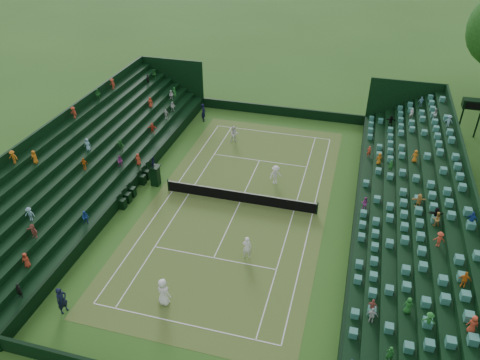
# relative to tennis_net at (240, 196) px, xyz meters

# --- Properties ---
(ground) EXTENTS (160.00, 160.00, 0.00)m
(ground) POSITION_rel_tennis_net_xyz_m (0.00, 0.00, -0.53)
(ground) COLOR #2E581B
(ground) RESTS_ON ground
(court_surface) EXTENTS (12.97, 26.77, 0.01)m
(court_surface) POSITION_rel_tennis_net_xyz_m (0.00, 0.00, -0.52)
(court_surface) COLOR #397226
(court_surface) RESTS_ON ground
(perimeter_wall_north) EXTENTS (17.17, 0.20, 1.00)m
(perimeter_wall_north) POSITION_rel_tennis_net_xyz_m (0.00, 15.88, -0.03)
(perimeter_wall_north) COLOR black
(perimeter_wall_north) RESTS_ON ground
(perimeter_wall_east) EXTENTS (0.20, 31.77, 1.00)m
(perimeter_wall_east) POSITION_rel_tennis_net_xyz_m (8.48, 0.00, -0.03)
(perimeter_wall_east) COLOR black
(perimeter_wall_east) RESTS_ON ground
(perimeter_wall_west) EXTENTS (0.20, 31.77, 1.00)m
(perimeter_wall_west) POSITION_rel_tennis_net_xyz_m (-8.48, 0.00, -0.03)
(perimeter_wall_west) COLOR black
(perimeter_wall_west) RESTS_ON ground
(north_grandstand) EXTENTS (6.60, 32.00, 4.90)m
(north_grandstand) POSITION_rel_tennis_net_xyz_m (12.66, 0.00, 1.02)
(north_grandstand) COLOR black
(north_grandstand) RESTS_ON ground
(south_grandstand) EXTENTS (6.60, 32.00, 4.90)m
(south_grandstand) POSITION_rel_tennis_net_xyz_m (-12.66, 0.00, 1.02)
(south_grandstand) COLOR black
(south_grandstand) RESTS_ON ground
(tennis_net) EXTENTS (11.67, 0.10, 1.06)m
(tennis_net) POSITION_rel_tennis_net_xyz_m (0.00, 0.00, 0.00)
(tennis_net) COLOR black
(tennis_net) RESTS_ON ground
(scoreboard_tower) EXTENTS (2.00, 1.00, 3.70)m
(scoreboard_tower) POSITION_rel_tennis_net_xyz_m (17.75, 16.00, 2.62)
(scoreboard_tower) COLOR black
(scoreboard_tower) RESTS_ON ground
(umpire_chair) EXTENTS (0.81, 0.81, 2.53)m
(umpire_chair) POSITION_rel_tennis_net_xyz_m (-7.11, 0.56, 0.56)
(umpire_chair) COLOR black
(umpire_chair) RESTS_ON ground
(courtside_chairs) EXTENTS (0.52, 5.49, 1.12)m
(courtside_chairs) POSITION_rel_tennis_net_xyz_m (-8.19, -0.50, -0.10)
(courtside_chairs) COLOR black
(courtside_chairs) RESTS_ON ground
(player_near_west) EXTENTS (1.02, 0.82, 1.82)m
(player_near_west) POSITION_rel_tennis_net_xyz_m (-1.55, -10.77, 0.39)
(player_near_west) COLOR white
(player_near_west) RESTS_ON ground
(player_near_east) EXTENTS (0.65, 0.46, 1.69)m
(player_near_east) POSITION_rel_tennis_net_xyz_m (2.04, -5.78, 0.32)
(player_near_east) COLOR white
(player_near_east) RESTS_ON ground
(player_far_west) EXTENTS (0.95, 0.86, 1.61)m
(player_far_west) POSITION_rel_tennis_net_xyz_m (-3.03, 9.10, 0.28)
(player_far_west) COLOR white
(player_far_west) RESTS_ON ground
(player_far_east) EXTENTS (1.20, 1.16, 1.64)m
(player_far_east) POSITION_rel_tennis_net_xyz_m (2.04, 3.22, 0.29)
(player_far_east) COLOR white
(player_far_east) RESTS_ON ground
(line_judge_north) EXTENTS (0.59, 0.75, 1.83)m
(line_judge_north) POSITION_rel_tennis_net_xyz_m (-7.24, 12.64, 0.39)
(line_judge_north) COLOR black
(line_judge_north) RESTS_ON ground
(line_judge_south) EXTENTS (0.61, 0.74, 1.75)m
(line_judge_south) POSITION_rel_tennis_net_xyz_m (-6.76, -12.81, 0.35)
(line_judge_south) COLOR black
(line_judge_south) RESTS_ON ground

